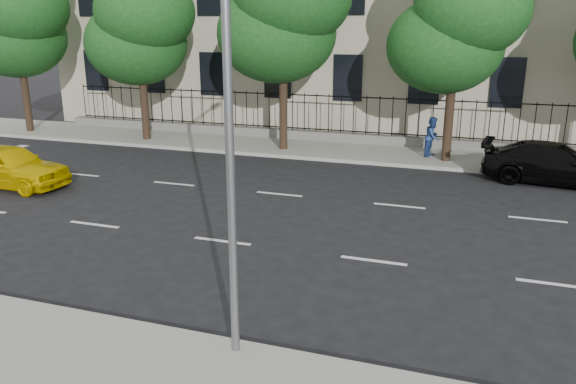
% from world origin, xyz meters
% --- Properties ---
extents(ground, '(120.00, 120.00, 0.00)m').
position_xyz_m(ground, '(0.00, 0.00, 0.00)').
color(ground, black).
rests_on(ground, ground).
extents(near_sidewalk, '(60.00, 4.00, 0.15)m').
position_xyz_m(near_sidewalk, '(0.00, -4.00, 0.07)').
color(near_sidewalk, gray).
rests_on(near_sidewalk, ground).
extents(far_sidewalk, '(60.00, 4.00, 0.15)m').
position_xyz_m(far_sidewalk, '(0.00, 14.00, 0.07)').
color(far_sidewalk, gray).
rests_on(far_sidewalk, ground).
extents(lane_markings, '(49.60, 4.62, 0.01)m').
position_xyz_m(lane_markings, '(0.00, 4.75, 0.01)').
color(lane_markings, silver).
rests_on(lane_markings, ground).
extents(iron_fence, '(30.00, 0.50, 2.20)m').
position_xyz_m(iron_fence, '(0.00, 15.70, 0.65)').
color(iron_fence, slate).
rests_on(iron_fence, far_sidewalk).
extents(street_light, '(0.25, 3.32, 8.05)m').
position_xyz_m(street_light, '(2.50, -1.77, 5.15)').
color(street_light, slate).
rests_on(street_light, near_sidewalk).
extents(tree_a, '(5.71, 5.31, 9.39)m').
position_xyz_m(tree_a, '(-15.96, 13.36, 6.13)').
color(tree_a, '#382619').
rests_on(tree_a, far_sidewalk).
extents(tree_b, '(5.53, 5.12, 8.97)m').
position_xyz_m(tree_b, '(-8.96, 13.36, 5.84)').
color(tree_b, '#382619').
rests_on(tree_b, far_sidewalk).
extents(tree_c, '(5.89, 5.50, 9.80)m').
position_xyz_m(tree_c, '(-1.96, 13.36, 6.41)').
color(tree_c, '#382619').
rests_on(tree_c, far_sidewalk).
extents(tree_d, '(5.34, 4.94, 8.84)m').
position_xyz_m(tree_d, '(5.04, 13.36, 5.84)').
color(tree_d, '#382619').
rests_on(tree_d, far_sidewalk).
extents(yellow_taxi, '(4.43, 1.84, 1.50)m').
position_xyz_m(yellow_taxi, '(-9.26, 4.85, 0.75)').
color(yellow_taxi, '#E6C300').
rests_on(yellow_taxi, ground).
extents(black_sedan, '(5.20, 2.57, 1.45)m').
position_xyz_m(black_sedan, '(8.85, 11.39, 0.73)').
color(black_sedan, black).
rests_on(black_sedan, ground).
extents(pedestrian_far, '(0.85, 0.96, 1.66)m').
position_xyz_m(pedestrian_far, '(4.38, 13.76, 0.98)').
color(pedestrian_far, navy).
rests_on(pedestrian_far, far_sidewalk).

